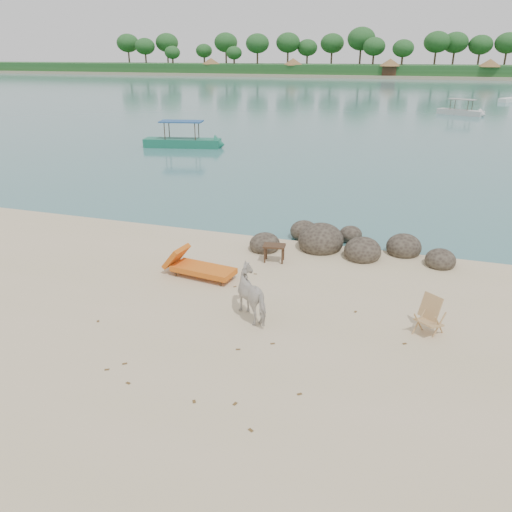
{
  "coord_description": "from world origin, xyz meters",
  "views": [
    {
      "loc": [
        3.76,
        -9.53,
        5.95
      ],
      "look_at": [
        -0.04,
        2.0,
        1.0
      ],
      "focal_mm": 35.0,
      "sensor_mm": 36.0,
      "label": 1
    }
  ],
  "objects_px": {
    "deck_chair": "(429,318)",
    "cow": "(255,295)",
    "boulders": "(343,245)",
    "boat_near": "(181,125)",
    "side_table": "(274,254)",
    "lounge_chair": "(203,267)"
  },
  "relations": [
    {
      "from": "side_table",
      "to": "boat_near",
      "type": "distance_m",
      "value": 21.26
    },
    {
      "from": "side_table",
      "to": "deck_chair",
      "type": "height_order",
      "value": "deck_chair"
    },
    {
      "from": "cow",
      "to": "deck_chair",
      "type": "distance_m",
      "value": 4.02
    },
    {
      "from": "lounge_chair",
      "to": "deck_chair",
      "type": "relative_size",
      "value": 2.7
    },
    {
      "from": "cow",
      "to": "side_table",
      "type": "relative_size",
      "value": 2.15
    },
    {
      "from": "cow",
      "to": "lounge_chair",
      "type": "relative_size",
      "value": 0.63
    },
    {
      "from": "boulders",
      "to": "cow",
      "type": "relative_size",
      "value": 4.46
    },
    {
      "from": "boulders",
      "to": "boat_near",
      "type": "distance_m",
      "value": 21.04
    },
    {
      "from": "side_table",
      "to": "lounge_chair",
      "type": "bearing_deg",
      "value": -140.52
    },
    {
      "from": "boulders",
      "to": "lounge_chair",
      "type": "relative_size",
      "value": 2.8
    },
    {
      "from": "cow",
      "to": "side_table",
      "type": "xyz_separation_m",
      "value": [
        -0.52,
        3.44,
        -0.33
      ]
    },
    {
      "from": "lounge_chair",
      "to": "deck_chair",
      "type": "bearing_deg",
      "value": -3.93
    },
    {
      "from": "side_table",
      "to": "deck_chair",
      "type": "xyz_separation_m",
      "value": [
        4.51,
        -2.97,
        0.15
      ]
    },
    {
      "from": "deck_chair",
      "to": "cow",
      "type": "bearing_deg",
      "value": -136.27
    },
    {
      "from": "side_table",
      "to": "boat_near",
      "type": "relative_size",
      "value": 0.11
    },
    {
      "from": "cow",
      "to": "boat_near",
      "type": "distance_m",
      "value": 24.44
    },
    {
      "from": "boulders",
      "to": "boat_near",
      "type": "bearing_deg",
      "value": 130.19
    },
    {
      "from": "cow",
      "to": "lounge_chair",
      "type": "xyz_separation_m",
      "value": [
        -2.1,
        1.72,
        -0.26
      ]
    },
    {
      "from": "side_table",
      "to": "boat_near",
      "type": "bearing_deg",
      "value": 115.52
    },
    {
      "from": "boulders",
      "to": "lounge_chair",
      "type": "height_order",
      "value": "boulders"
    },
    {
      "from": "boat_near",
      "to": "lounge_chair",
      "type": "bearing_deg",
      "value": -74.3
    },
    {
      "from": "side_table",
      "to": "lounge_chair",
      "type": "relative_size",
      "value": 0.29
    }
  ]
}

